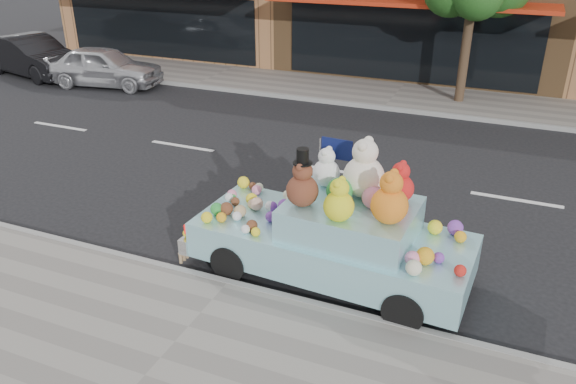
% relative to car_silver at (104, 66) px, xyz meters
% --- Properties ---
extents(ground, '(120.00, 120.00, 0.00)m').
position_rel_car_silver_xyz_m(ground, '(9.63, -4.01, -0.68)').
color(ground, black).
rests_on(ground, ground).
extents(near_sidewalk, '(60.00, 3.00, 0.12)m').
position_rel_car_silver_xyz_m(near_sidewalk, '(9.63, -10.51, -0.62)').
color(near_sidewalk, gray).
rests_on(near_sidewalk, ground).
extents(far_sidewalk, '(60.00, 3.00, 0.12)m').
position_rel_car_silver_xyz_m(far_sidewalk, '(9.63, 2.49, -0.62)').
color(far_sidewalk, gray).
rests_on(far_sidewalk, ground).
extents(near_kerb, '(60.00, 0.12, 0.13)m').
position_rel_car_silver_xyz_m(near_kerb, '(9.63, -9.01, -0.62)').
color(near_kerb, gray).
rests_on(near_kerb, ground).
extents(far_kerb, '(60.00, 0.12, 0.13)m').
position_rel_car_silver_xyz_m(far_kerb, '(9.63, 0.99, -0.62)').
color(far_kerb, gray).
rests_on(far_kerb, ground).
extents(car_silver, '(4.23, 2.23, 1.37)m').
position_rel_car_silver_xyz_m(car_silver, '(0.00, 0.00, 0.00)').
color(car_silver, silver).
rests_on(car_silver, ground).
extents(car_dark, '(4.66, 2.52, 1.46)m').
position_rel_car_silver_xyz_m(car_dark, '(-3.38, 0.18, 0.04)').
color(car_dark, black).
rests_on(car_dark, ground).
extents(art_car, '(4.57, 1.99, 2.28)m').
position_rel_car_silver_xyz_m(art_car, '(11.03, -8.07, 0.13)').
color(art_car, black).
rests_on(art_car, ground).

